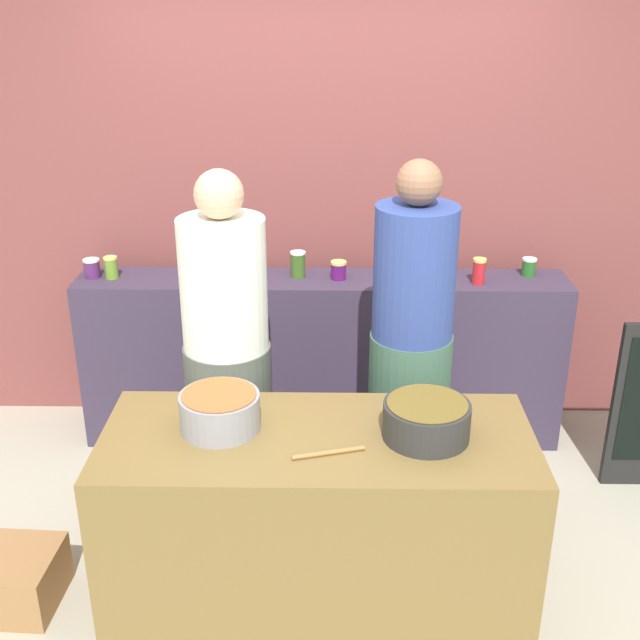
{
  "coord_description": "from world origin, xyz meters",
  "views": [
    {
      "loc": [
        0.05,
        -2.94,
        2.46
      ],
      "look_at": [
        0.0,
        0.35,
        1.05
      ],
      "focal_mm": 44.16,
      "sensor_mm": 36.0,
      "label": 1
    }
  ],
  "objects_px": {
    "preserve_jar_3": "(298,264)",
    "bread_crate": "(10,579)",
    "cook_in_cap": "(410,369)",
    "cooking_pot_center": "(426,420)",
    "preserve_jar_5": "(395,266)",
    "preserve_jar_4": "(339,270)",
    "preserve_jar_6": "(442,262)",
    "preserve_jar_2": "(223,270)",
    "preserve_jar_8": "(529,267)",
    "cook_with_tongs": "(228,379)",
    "preserve_jar_1": "(111,267)",
    "wooden_spoon": "(328,453)",
    "preserve_jar_7": "(479,271)",
    "preserve_jar_0": "(92,268)",
    "cooking_pot_left": "(220,411)"
  },
  "relations": [
    {
      "from": "preserve_jar_3",
      "to": "bread_crate",
      "type": "height_order",
      "value": "preserve_jar_3"
    },
    {
      "from": "cook_in_cap",
      "to": "preserve_jar_3",
      "type": "bearing_deg",
      "value": 124.89
    },
    {
      "from": "cooking_pot_center",
      "to": "bread_crate",
      "type": "bearing_deg",
      "value": -179.72
    },
    {
      "from": "preserve_jar_5",
      "to": "preserve_jar_4",
      "type": "bearing_deg",
      "value": -178.74
    },
    {
      "from": "preserve_jar_6",
      "to": "preserve_jar_2",
      "type": "bearing_deg",
      "value": -175.37
    },
    {
      "from": "preserve_jar_2",
      "to": "cooking_pot_center",
      "type": "xyz_separation_m",
      "value": [
        0.96,
        -1.37,
        -0.12
      ]
    },
    {
      "from": "preserve_jar_5",
      "to": "preserve_jar_8",
      "type": "height_order",
      "value": "preserve_jar_5"
    },
    {
      "from": "preserve_jar_8",
      "to": "cook_with_tongs",
      "type": "distance_m",
      "value": 1.82
    },
    {
      "from": "bread_crate",
      "to": "cooking_pot_center",
      "type": "bearing_deg",
      "value": 0.28
    },
    {
      "from": "preserve_jar_6",
      "to": "cooking_pot_center",
      "type": "xyz_separation_m",
      "value": [
        -0.24,
        -1.47,
        -0.14
      ]
    },
    {
      "from": "preserve_jar_1",
      "to": "preserve_jar_2",
      "type": "height_order",
      "value": "preserve_jar_1"
    },
    {
      "from": "preserve_jar_8",
      "to": "wooden_spoon",
      "type": "xyz_separation_m",
      "value": [
        -1.1,
        -1.6,
        -0.18
      ]
    },
    {
      "from": "preserve_jar_7",
      "to": "cooking_pot_center",
      "type": "relative_size",
      "value": 0.42
    },
    {
      "from": "preserve_jar_4",
      "to": "preserve_jar_8",
      "type": "relative_size",
      "value": 1.01
    },
    {
      "from": "cook_with_tongs",
      "to": "preserve_jar_7",
      "type": "bearing_deg",
      "value": 31.91
    },
    {
      "from": "preserve_jar_6",
      "to": "cook_in_cap",
      "type": "xyz_separation_m",
      "value": [
        -0.24,
        -0.83,
        -0.24
      ]
    },
    {
      "from": "cooking_pot_center",
      "to": "preserve_jar_7",
      "type": "bearing_deg",
      "value": 72.6
    },
    {
      "from": "preserve_jar_6",
      "to": "bread_crate",
      "type": "height_order",
      "value": "preserve_jar_6"
    },
    {
      "from": "wooden_spoon",
      "to": "bread_crate",
      "type": "bearing_deg",
      "value": 174.66
    },
    {
      "from": "preserve_jar_5",
      "to": "bread_crate",
      "type": "relative_size",
      "value": 0.36
    },
    {
      "from": "preserve_jar_5",
      "to": "cooking_pot_center",
      "type": "distance_m",
      "value": 1.41
    },
    {
      "from": "preserve_jar_0",
      "to": "cooking_pot_center",
      "type": "relative_size",
      "value": 0.31
    },
    {
      "from": "cook_with_tongs",
      "to": "wooden_spoon",
      "type": "bearing_deg",
      "value": -56.16
    },
    {
      "from": "preserve_jar_0",
      "to": "preserve_jar_4",
      "type": "height_order",
      "value": "preserve_jar_0"
    },
    {
      "from": "preserve_jar_8",
      "to": "preserve_jar_0",
      "type": "bearing_deg",
      "value": -178.49
    },
    {
      "from": "preserve_jar_8",
      "to": "bread_crate",
      "type": "bearing_deg",
      "value": -148.97
    },
    {
      "from": "preserve_jar_4",
      "to": "bread_crate",
      "type": "distance_m",
      "value": 2.19
    },
    {
      "from": "preserve_jar_1",
      "to": "bread_crate",
      "type": "distance_m",
      "value": 1.68
    },
    {
      "from": "preserve_jar_3",
      "to": "cooking_pot_center",
      "type": "xyz_separation_m",
      "value": [
        0.55,
        -1.43,
        -0.14
      ]
    },
    {
      "from": "cooking_pot_center",
      "to": "wooden_spoon",
      "type": "relative_size",
      "value": 1.2
    },
    {
      "from": "preserve_jar_4",
      "to": "cooking_pot_left",
      "type": "bearing_deg",
      "value": -109.38
    },
    {
      "from": "cooking_pot_left",
      "to": "cook_in_cap",
      "type": "bearing_deg",
      "value": 36.12
    },
    {
      "from": "preserve_jar_4",
      "to": "preserve_jar_6",
      "type": "height_order",
      "value": "preserve_jar_6"
    },
    {
      "from": "preserve_jar_2",
      "to": "preserve_jar_6",
      "type": "distance_m",
      "value": 1.2
    },
    {
      "from": "cook_with_tongs",
      "to": "cooking_pot_left",
      "type": "bearing_deg",
      "value": -86.13
    },
    {
      "from": "preserve_jar_4",
      "to": "cook_with_tongs",
      "type": "height_order",
      "value": "cook_with_tongs"
    },
    {
      "from": "preserve_jar_2",
      "to": "preserve_jar_7",
      "type": "relative_size",
      "value": 0.78
    },
    {
      "from": "preserve_jar_3",
      "to": "cook_with_tongs",
      "type": "relative_size",
      "value": 0.08
    },
    {
      "from": "preserve_jar_4",
      "to": "preserve_jar_8",
      "type": "height_order",
      "value": "same"
    },
    {
      "from": "preserve_jar_4",
      "to": "preserve_jar_2",
      "type": "bearing_deg",
      "value": -177.61
    },
    {
      "from": "wooden_spoon",
      "to": "preserve_jar_5",
      "type": "bearing_deg",
      "value": 77.19
    },
    {
      "from": "preserve_jar_1",
      "to": "cook_with_tongs",
      "type": "bearing_deg",
      "value": -48.94
    },
    {
      "from": "cook_with_tongs",
      "to": "preserve_jar_1",
      "type": "bearing_deg",
      "value": 131.06
    },
    {
      "from": "preserve_jar_3",
      "to": "preserve_jar_8",
      "type": "xyz_separation_m",
      "value": [
        1.27,
        0.04,
        -0.02
      ]
    },
    {
      "from": "cooking_pot_left",
      "to": "cook_with_tongs",
      "type": "relative_size",
      "value": 0.18
    },
    {
      "from": "cooking_pot_left",
      "to": "cooking_pot_center",
      "type": "height_order",
      "value": "cooking_pot_left"
    },
    {
      "from": "cooking_pot_center",
      "to": "cook_in_cap",
      "type": "bearing_deg",
      "value": 90.19
    },
    {
      "from": "preserve_jar_7",
      "to": "wooden_spoon",
      "type": "distance_m",
      "value": 1.69
    },
    {
      "from": "wooden_spoon",
      "to": "cook_with_tongs",
      "type": "height_order",
      "value": "cook_with_tongs"
    },
    {
      "from": "wooden_spoon",
      "to": "preserve_jar_3",
      "type": "bearing_deg",
      "value": 96.43
    }
  ]
}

